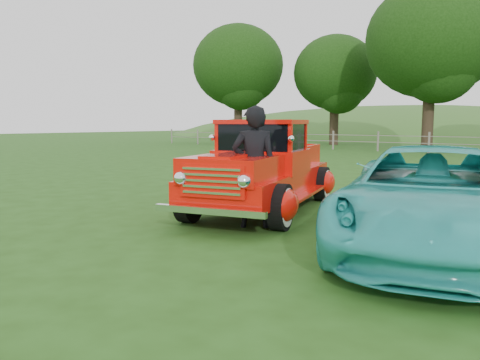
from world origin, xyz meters
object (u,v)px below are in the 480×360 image
Objects in this scene: tree_near_west at (432,40)px; man at (254,167)px; red_pickup at (263,171)px; teal_sedan at (432,198)px; tree_far_west at (238,66)px; tree_mid_west at (335,73)px.

man is at bearing -79.77° from tree_near_west.
red_pickup is at bearing -97.36° from man.
tree_far_west is at bearing 116.91° from teal_sedan.
red_pickup is (3.70, -23.19, -6.00)m from tree_near_west.
teal_sedan is (23.13, -25.10, -5.78)m from tree_far_west.
tree_far_west reaches higher than man.
tree_far_west is at bearing 113.17° from red_pickup.
tree_far_west is 16.03m from tree_near_west.
man is (-2.72, -0.37, 0.29)m from teal_sedan.
tree_mid_west is at bearing 103.43° from teal_sedan.
man is (4.41, -24.47, -5.80)m from tree_near_west.
tree_near_west is at bearing 90.73° from teal_sedan.
man is (20.41, -25.47, -5.49)m from tree_far_west.
tree_mid_west reaches higher than red_pickup.
teal_sedan is at bearing 151.00° from man.
tree_near_west is at bearing 83.07° from red_pickup.
tree_far_west is 34.62m from teal_sedan.
teal_sedan is at bearing -30.73° from red_pickup.
tree_near_west reaches higher than tree_far_west.
tree_mid_west is at bearing 98.08° from red_pickup.
tree_far_west is at bearing -165.96° from tree_mid_west.
teal_sedan is at bearing -73.51° from tree_near_west.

